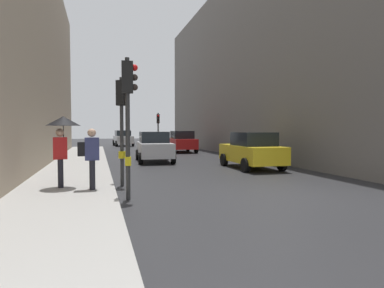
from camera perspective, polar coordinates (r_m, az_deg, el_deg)
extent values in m
plane|color=#28282B|center=(10.36, 13.59, -8.17)|extent=(120.00, 120.00, 0.00)
cube|color=#A8A5A0|center=(15.00, -19.36, -4.61)|extent=(2.86, 40.00, 0.16)
cube|color=slate|center=(29.41, 16.72, 11.80)|extent=(12.00, 34.66, 13.38)
cylinder|color=#2D2D2D|center=(11.47, -11.89, 2.03)|extent=(0.12, 0.12, 3.64)
cube|color=black|center=(11.53, -11.96, 8.51)|extent=(0.38, 0.36, 0.84)
cube|color=yellow|center=(11.50, -11.86, -1.81)|extent=(0.24, 0.25, 0.24)
sphere|color=red|center=(11.48, -11.11, 9.85)|extent=(0.18, 0.18, 0.18)
sphere|color=#2D231E|center=(11.44, -11.10, 8.56)|extent=(0.18, 0.18, 0.18)
sphere|color=#2D231E|center=(11.42, -11.09, 7.27)|extent=(0.18, 0.18, 0.18)
cylinder|color=#2D2D2D|center=(9.15, -10.91, 2.48)|extent=(0.12, 0.12, 3.82)
cube|color=black|center=(9.26, -10.99, 11.12)|extent=(0.31, 0.26, 0.84)
cube|color=yellow|center=(9.19, -10.87, -2.89)|extent=(0.17, 0.21, 0.24)
sphere|color=red|center=(9.30, -9.80, 12.71)|extent=(0.18, 0.18, 0.18)
sphere|color=#2D231E|center=(9.26, -9.79, 11.13)|extent=(0.18, 0.18, 0.18)
sphere|color=#2D231E|center=(9.23, -9.78, 9.53)|extent=(0.18, 0.18, 0.18)
cylinder|color=#2D2D2D|center=(30.78, -5.80, 2.14)|extent=(0.12, 0.12, 3.38)
cube|color=black|center=(30.79, -5.81, 4.32)|extent=(0.24, 0.30, 0.84)
cube|color=yellow|center=(30.79, -5.79, 0.94)|extent=(0.20, 0.16, 0.24)
sphere|color=red|center=(30.61, -5.76, 4.82)|extent=(0.18, 0.18, 0.18)
sphere|color=#2D231E|center=(30.61, -5.75, 4.33)|extent=(0.18, 0.18, 0.18)
sphere|color=#2D231E|center=(30.60, -5.75, 3.84)|extent=(0.18, 0.18, 0.18)
cube|color=red|center=(27.79, -1.82, 0.10)|extent=(1.87, 4.23, 0.80)
cube|color=black|center=(27.52, -1.71, 1.57)|extent=(1.63, 2.03, 0.64)
cylinder|color=black|center=(28.94, -4.16, -0.60)|extent=(0.23, 0.64, 0.64)
cylinder|color=black|center=(29.33, -0.70, -0.55)|extent=(0.23, 0.64, 0.64)
cylinder|color=black|center=(26.30, -3.07, -0.92)|extent=(0.23, 0.64, 0.64)
cylinder|color=black|center=(26.72, 0.71, -0.86)|extent=(0.23, 0.64, 0.64)
cube|color=yellow|center=(16.53, 10.06, -1.62)|extent=(1.85, 4.22, 0.80)
cube|color=black|center=(16.27, 10.45, 0.85)|extent=(1.62, 2.02, 0.64)
cylinder|color=black|center=(17.46, 5.48, -2.69)|extent=(0.23, 0.64, 0.64)
cylinder|color=black|center=(18.16, 10.81, -2.52)|extent=(0.23, 0.64, 0.64)
cylinder|color=black|center=(14.97, 9.12, -3.59)|extent=(0.23, 0.64, 0.64)
cylinder|color=black|center=(15.79, 15.10, -3.32)|extent=(0.23, 0.64, 0.64)
cube|color=#BCBCC1|center=(19.74, -6.43, -0.92)|extent=(2.03, 4.29, 0.80)
cube|color=black|center=(19.95, -6.51, 1.18)|extent=(1.71, 2.09, 0.64)
cylinder|color=black|center=(18.55, -3.20, -2.37)|extent=(0.25, 0.65, 0.64)
cylinder|color=black|center=(18.35, -8.76, -2.46)|extent=(0.25, 0.65, 0.64)
cylinder|color=black|center=(21.21, -4.40, -1.76)|extent=(0.25, 0.65, 0.64)
cylinder|color=black|center=(21.03, -9.26, -1.82)|extent=(0.25, 0.65, 0.64)
cube|color=silver|center=(38.94, -11.67, 0.75)|extent=(2.06, 4.31, 0.80)
cube|color=black|center=(39.17, -11.73, 1.82)|extent=(1.72, 2.10, 0.64)
cylinder|color=black|center=(37.76, -10.04, 0.10)|extent=(0.26, 0.65, 0.64)
cylinder|color=black|center=(37.50, -12.75, 0.06)|extent=(0.26, 0.65, 0.64)
cylinder|color=black|center=(40.42, -10.66, 0.26)|extent=(0.26, 0.65, 0.64)
cylinder|color=black|center=(40.19, -13.20, 0.22)|extent=(0.26, 0.65, 0.64)
cylinder|color=black|center=(10.95, -21.52, -4.59)|extent=(0.16, 0.16, 0.85)
cylinder|color=black|center=(10.76, -21.51, -4.72)|extent=(0.16, 0.16, 0.85)
cube|color=red|center=(10.79, -21.58, -0.68)|extent=(0.43, 0.30, 0.66)
sphere|color=tan|center=(10.77, -21.62, 1.82)|extent=(0.24, 0.24, 0.24)
cylinder|color=black|center=(10.78, -21.07, 0.66)|extent=(0.02, 0.02, 0.90)
cone|color=black|center=(10.78, -21.12, 3.69)|extent=(1.00, 1.00, 0.28)
cylinder|color=black|center=(10.30, -16.67, -4.97)|extent=(0.16, 0.16, 0.85)
cylinder|color=black|center=(10.10, -16.63, -5.11)|extent=(0.16, 0.16, 0.85)
cube|color=navy|center=(10.13, -16.70, -0.80)|extent=(0.41, 0.28, 0.66)
sphere|color=tan|center=(10.11, -16.74, 1.86)|extent=(0.24, 0.24, 0.24)
cube|color=black|center=(10.12, -18.40, -0.83)|extent=(0.21, 0.29, 0.40)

